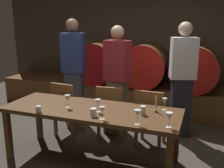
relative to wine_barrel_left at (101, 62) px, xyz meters
The scene contains 23 objects.
ground_plane 2.56m from the wine_barrel_left, 65.81° to the right, with size 9.22×9.22×0.00m, color #3F3A33.
back_wall 1.17m from the wine_barrel_left, 29.47° to the left, with size 7.09×0.24×2.58m, color #473A2D.
barrel_shelf 1.19m from the wine_barrel_left, ahead, with size 6.38×0.90×0.53m, color brown.
wine_barrel_left is the anchor object (origin of this frame).
wine_barrel_center 0.99m from the wine_barrel_left, ahead, with size 0.85×0.96×0.85m.
wine_barrel_right 1.91m from the wine_barrel_left, ahead, with size 0.85×0.96×0.85m.
dining_table 2.37m from the wine_barrel_left, 70.84° to the right, with size 2.25×0.79×0.73m.
chair_left 1.69m from the wine_barrel_left, 87.29° to the right, with size 0.45×0.45×0.88m.
chair_center 1.83m from the wine_barrel_left, 62.79° to the right, with size 0.44×0.44×0.88m.
chair_right 2.17m from the wine_barrel_left, 48.54° to the right, with size 0.42×0.42×0.88m.
guest_left 1.10m from the wine_barrel_left, 93.22° to the right, with size 0.42×0.31×1.85m.
guest_center 1.50m from the wine_barrel_left, 57.78° to the right, with size 0.42×0.30×1.74m.
guest_right 2.04m from the wine_barrel_left, 29.70° to the right, with size 0.43×0.34×1.80m.
candle_center 2.60m from the wine_barrel_left, 52.77° to the right, with size 0.05×0.05×0.23m.
wine_glass_far_left 2.34m from the wine_barrel_left, 78.05° to the right, with size 0.08×0.08×0.17m.
wine_glass_left 2.47m from the wine_barrel_left, 68.50° to the right, with size 0.08×0.08×0.16m.
wine_glass_center_left 2.72m from the wine_barrel_left, 67.31° to the right, with size 0.07×0.07×0.15m.
wine_glass_center_right 2.92m from the wine_barrel_left, 60.01° to the right, with size 0.08×0.08×0.17m.
wine_glass_right 2.57m from the wine_barrel_left, 49.83° to the right, with size 0.06×0.06×0.15m.
wine_glass_far_right 3.06m from the wine_barrel_left, 54.36° to the right, with size 0.08×0.08×0.17m.
cup_left 2.58m from the wine_barrel_left, 84.74° to the right, with size 0.06×0.06×0.08m, color silver.
cup_center 2.63m from the wine_barrel_left, 69.56° to the right, with size 0.07×0.07×0.10m, color white.
cup_right 2.65m from the wine_barrel_left, 56.89° to the right, with size 0.07×0.07×0.11m, color white.
Camera 1 is at (1.11, -2.85, 1.81)m, focal length 41.25 mm.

